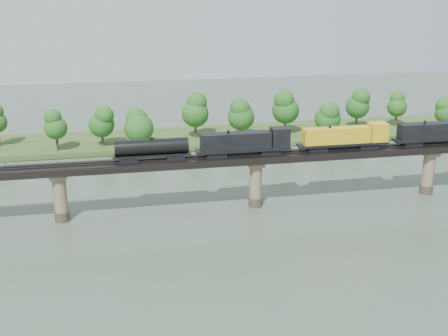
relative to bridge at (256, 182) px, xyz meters
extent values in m
plane|color=#39483A|center=(0.00, -30.00, -5.46)|extent=(400.00, 400.00, 0.00)
cube|color=#30491D|center=(0.00, 55.00, -4.66)|extent=(300.00, 24.00, 1.60)
cylinder|color=#473A2D|center=(-40.00, 0.00, -4.46)|extent=(3.00, 3.00, 2.00)
cylinder|color=#91775E|center=(-40.00, 0.00, 0.04)|extent=(2.60, 2.60, 9.00)
cube|color=#91775E|center=(-40.00, 0.00, 4.04)|extent=(3.20, 3.20, 1.00)
cylinder|color=#473A2D|center=(0.00, 0.00, -4.46)|extent=(3.00, 3.00, 2.00)
cylinder|color=#91775E|center=(0.00, 0.00, 0.04)|extent=(2.60, 2.60, 9.00)
cube|color=#91775E|center=(0.00, 0.00, 4.04)|extent=(3.20, 3.20, 1.00)
cylinder|color=#473A2D|center=(40.00, 0.00, -4.46)|extent=(3.00, 3.00, 2.00)
cylinder|color=#91775E|center=(40.00, 0.00, 0.04)|extent=(2.60, 2.60, 9.00)
cube|color=#91775E|center=(40.00, 0.00, 4.04)|extent=(3.20, 3.20, 1.00)
cube|color=black|center=(0.00, 0.00, 5.29)|extent=(220.00, 5.00, 1.50)
cube|color=black|center=(0.00, -0.75, 6.12)|extent=(220.00, 0.12, 0.16)
cube|color=black|center=(0.00, 0.75, 6.12)|extent=(220.00, 0.12, 0.16)
cube|color=black|center=(0.00, -2.40, 6.74)|extent=(220.00, 0.10, 0.10)
cube|color=black|center=(0.00, 2.40, 6.74)|extent=(220.00, 0.10, 0.10)
cube|color=black|center=(0.00, -2.40, 6.39)|extent=(0.08, 0.08, 0.70)
cube|color=black|center=(0.00, 2.40, 6.39)|extent=(0.08, 0.08, 0.70)
cylinder|color=#382619|center=(-44.43, 46.31, -2.10)|extent=(0.70, 0.70, 3.51)
sphere|color=#184B15|center=(-44.43, 46.31, 2.57)|extent=(6.31, 6.31, 6.31)
sphere|color=#184B15|center=(-44.43, 46.31, 5.50)|extent=(4.73, 4.73, 4.73)
cylinder|color=#382619|center=(-32.24, 48.84, -2.19)|extent=(0.70, 0.70, 3.34)
sphere|color=#184B15|center=(-32.24, 48.84, 2.27)|extent=(7.18, 7.18, 7.18)
sphere|color=#184B15|center=(-32.24, 48.84, 5.06)|extent=(5.39, 5.39, 5.39)
cylinder|color=#382619|center=(-22.01, 46.15, -2.45)|extent=(0.70, 0.70, 2.83)
sphere|color=#184B15|center=(-22.01, 46.15, 1.32)|extent=(8.26, 8.26, 8.26)
sphere|color=#184B15|center=(-22.01, 46.15, 3.68)|extent=(6.19, 6.19, 6.19)
cylinder|color=#382619|center=(-5.04, 52.68, -1.88)|extent=(0.70, 0.70, 3.96)
sphere|color=#184B15|center=(-5.04, 52.68, 3.41)|extent=(8.07, 8.07, 8.07)
sphere|color=#184B15|center=(-5.04, 52.68, 6.71)|extent=(6.05, 6.05, 6.05)
cylinder|color=#382619|center=(8.52, 51.14, -2.23)|extent=(0.70, 0.70, 3.27)
sphere|color=#184B15|center=(8.52, 51.14, 2.13)|extent=(8.03, 8.03, 8.03)
sphere|color=#184B15|center=(8.52, 51.14, 4.85)|extent=(6.02, 6.02, 6.02)
cylinder|color=#382619|center=(22.65, 52.31, -1.90)|extent=(0.70, 0.70, 3.92)
sphere|color=#184B15|center=(22.65, 52.31, 3.33)|extent=(8.29, 8.29, 8.29)
sphere|color=#184B15|center=(22.65, 52.31, 6.60)|extent=(6.21, 6.21, 6.21)
cylinder|color=#382619|center=(33.59, 45.35, -2.35)|extent=(0.70, 0.70, 3.02)
sphere|color=#184B15|center=(33.59, 45.35, 1.69)|extent=(7.74, 7.74, 7.74)
sphere|color=#184B15|center=(33.59, 45.35, 4.21)|extent=(5.80, 5.80, 5.80)
cylinder|color=#382619|center=(46.81, 54.03, -1.96)|extent=(0.70, 0.70, 3.80)
sphere|color=#184B15|center=(46.81, 54.03, 3.10)|extent=(7.47, 7.47, 7.47)
sphere|color=#184B15|center=(46.81, 54.03, 6.27)|extent=(5.60, 5.60, 5.60)
cylinder|color=#382619|center=(60.48, 54.26, -2.17)|extent=(0.70, 0.70, 3.38)
sphere|color=#184B15|center=(60.48, 54.26, 2.34)|extent=(6.23, 6.23, 6.23)
sphere|color=#184B15|center=(60.48, 54.26, 5.16)|extent=(4.67, 4.67, 4.67)
cylinder|color=#382619|center=(74.35, 48.39, -2.47)|extent=(0.70, 0.70, 2.77)
sphere|color=#184B15|center=(74.35, 48.39, 1.22)|extent=(7.04, 7.04, 7.04)
sphere|color=#184B15|center=(74.35, 48.39, 3.54)|extent=(5.28, 5.28, 5.28)
cube|color=black|center=(35.17, 0.00, 6.61)|extent=(4.16, 2.50, 1.15)
cube|color=black|center=(40.89, 0.00, 7.34)|extent=(19.78, 3.12, 0.52)
cube|color=black|center=(39.33, 0.00, 9.27)|extent=(14.58, 2.81, 3.33)
cylinder|color=black|center=(40.89, 0.00, 6.77)|extent=(6.25, 1.46, 1.46)
cube|color=black|center=(24.75, 0.00, 6.61)|extent=(4.16, 2.50, 1.15)
cube|color=black|center=(13.30, 0.00, 6.61)|extent=(4.16, 2.50, 1.15)
cube|color=black|center=(19.03, 0.00, 7.34)|extent=(19.78, 3.12, 0.52)
cube|color=gold|center=(17.47, 0.00, 9.27)|extent=(14.58, 2.81, 3.33)
cube|color=gold|center=(26.84, 0.00, 9.58)|extent=(3.75, 3.12, 3.96)
cylinder|color=black|center=(19.03, 0.00, 6.77)|extent=(6.25, 1.46, 1.46)
cube|color=black|center=(2.89, 0.00, 6.61)|extent=(4.16, 2.50, 1.15)
cube|color=black|center=(-8.56, 0.00, 6.61)|extent=(4.16, 2.50, 1.15)
cube|color=black|center=(-2.84, 0.00, 7.34)|extent=(19.78, 3.12, 0.52)
cube|color=black|center=(-4.40, 0.00, 9.27)|extent=(14.58, 2.81, 3.33)
cube|color=black|center=(4.97, 0.00, 9.58)|extent=(3.75, 3.12, 3.96)
cylinder|color=black|center=(-2.84, 0.00, 6.77)|extent=(6.25, 1.46, 1.46)
cube|color=black|center=(-16.89, 0.00, 6.61)|extent=(3.64, 2.29, 1.15)
cube|color=black|center=(-26.26, 0.00, 6.61)|extent=(3.64, 2.29, 1.15)
cube|color=black|center=(-21.58, 0.00, 7.29)|extent=(15.62, 2.50, 0.31)
cylinder|color=black|center=(-21.58, 0.00, 8.96)|extent=(14.58, 3.12, 3.12)
cylinder|color=black|center=(-21.58, 0.00, 10.62)|extent=(0.73, 0.73, 0.52)
camera|label=1|loc=(-28.36, -108.29, 39.73)|focal=45.00mm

